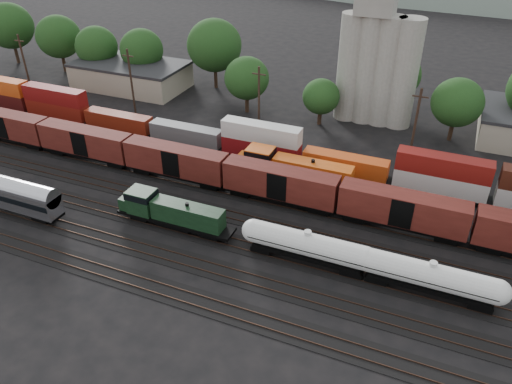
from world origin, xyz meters
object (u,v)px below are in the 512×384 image
at_px(tank_car_a, 307,245).
at_px(grain_silo, 377,57).
at_px(green_locomotive, 169,211).
at_px(orange_locomotive, 291,169).

bearing_deg(tank_car_a, grain_silo, 92.19).
distance_m(tank_car_a, grain_silo, 41.97).
distance_m(green_locomotive, orange_locomotive, 18.17).
relative_size(tank_car_a, orange_locomotive, 0.85).
height_order(tank_car_a, orange_locomotive, orange_locomotive).
xyz_separation_m(orange_locomotive, grain_silo, (5.59, 26.00, 8.69)).
distance_m(tank_car_a, orange_locomotive, 16.62).
xyz_separation_m(tank_car_a, grain_silo, (-1.57, 41.00, 8.85)).
height_order(green_locomotive, grain_silo, grain_silo).
xyz_separation_m(tank_car_a, orange_locomotive, (-7.15, 15.00, 0.17)).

